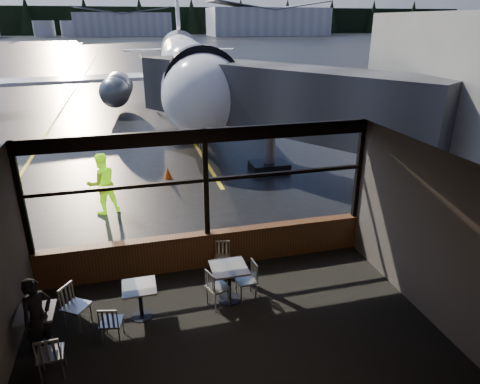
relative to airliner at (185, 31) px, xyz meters
name	(u,v)px	position (x,y,z in m)	size (l,w,h in m)	color
ground_plane	(127,43)	(-2.71, 98.33, -5.13)	(520.00, 520.00, 0.00)	black
carpet_floor	(238,347)	(-2.71, -24.67, -5.12)	(8.00, 6.00, 0.01)	black
ceiling	(238,172)	(-2.71, -24.67, -1.63)	(8.00, 6.00, 0.04)	#38332D
wall_right	(436,239)	(1.29, -24.67, -3.38)	(0.04, 6.00, 3.50)	#524841
window_sill	(208,250)	(-2.71, -21.67, -4.68)	(8.00, 0.28, 0.90)	#4C2A17
window_header	(204,136)	(-2.71, -21.67, -1.78)	(8.00, 0.18, 0.30)	black
mullion_left	(21,201)	(-6.66, -21.67, -2.93)	(0.12, 0.12, 2.60)	black
mullion_centre	(206,184)	(-2.71, -21.67, -2.93)	(0.12, 0.12, 2.60)	black
mullion_right	(358,170)	(1.24, -21.67, -2.93)	(0.12, 0.12, 2.60)	black
window_transom	(206,180)	(-2.71, -21.67, -2.83)	(8.00, 0.10, 0.08)	black
airliner	(185,31)	(0.00, 0.00, 0.00)	(27.98, 33.57, 10.26)	silver
jet_bridge	(275,117)	(0.89, -16.17, -2.68)	(9.20, 11.24, 4.91)	#2A2A2C
cafe_table_near	(229,283)	(-2.52, -23.18, -4.71)	(0.76, 0.76, 0.84)	gray
cafe_table_mid	(141,302)	(-4.42, -23.28, -4.76)	(0.68, 0.68, 0.74)	#9C9990
cafe_table_left	(39,328)	(-6.31, -23.62, -4.76)	(0.67, 0.67, 0.73)	gray
chair_near_e	(246,281)	(-2.15, -23.19, -4.69)	(0.48, 0.48, 0.88)	#BBB6A9
chair_near_w	(218,288)	(-2.80, -23.30, -4.69)	(0.48, 0.48, 0.89)	beige
chair_near_n	(223,258)	(-2.42, -22.07, -4.73)	(0.44, 0.44, 0.80)	#BBB5A9
chair_mid_s	(112,322)	(-4.98, -23.86, -4.71)	(0.45, 0.45, 0.83)	#B4B0A2
chair_mid_w	(76,307)	(-5.66, -23.26, -4.67)	(0.51, 0.51, 0.93)	#ABA69A
chair_left_s	(51,354)	(-5.97, -24.51, -4.68)	(0.49, 0.49, 0.90)	beige
passenger	(38,317)	(-6.21, -23.88, -4.34)	(0.57, 0.38, 1.57)	black
ground_crew	(102,183)	(-5.30, -17.61, -4.15)	(0.95, 0.74, 1.96)	#BFF219
cone_nose	(168,173)	(-3.02, -14.92, -4.91)	(0.32, 0.32, 0.44)	#F94407
hangar_mid	(123,23)	(-2.71, 163.33, -0.13)	(38.00, 15.00, 10.00)	silver
hangar_right	(268,21)	(57.29, 156.33, 0.87)	(50.00, 20.00, 12.00)	silver
fuel_tank_a	(44,29)	(-32.71, 160.33, -2.13)	(8.00, 8.00, 6.00)	silver
fuel_tank_b	(71,29)	(-22.71, 160.33, -2.13)	(8.00, 8.00, 6.00)	silver
fuel_tank_c	(98,29)	(-12.71, 160.33, -2.13)	(8.00, 8.00, 6.00)	silver
treeline	(122,21)	(-2.71, 188.33, 0.87)	(360.00, 3.00, 12.00)	black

